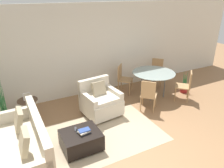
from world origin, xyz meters
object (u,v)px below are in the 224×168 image
tv_remote_secondary (76,129)px  dining_chair_far_right (157,70)px  potted_plant (5,115)px  potted_plant_small (184,86)px  ottoman (81,140)px  dining_chair_far_left (123,77)px  side_table (28,106)px  tv_remote_primary (77,131)px  book_stack (84,132)px  armchair (100,101)px  couch (23,149)px  dining_table (154,75)px  picture_frame (27,97)px  dining_chair_near_left (148,93)px  dining_chair_near_right (186,84)px

tv_remote_secondary → dining_chair_far_right: bearing=27.1°
potted_plant → potted_plant_small: potted_plant is taller
ottoman → dining_chair_far_left: size_ratio=0.87×
side_table → dining_chair_far_left: 2.96m
tv_remote_primary → dining_chair_far_right: size_ratio=0.18×
book_stack → potted_plant: potted_plant is taller
armchair → tv_remote_secondary: size_ratio=6.30×
armchair → potted_plant_small: armchair is taller
couch → side_table: couch is taller
couch → ottoman: (1.11, -0.13, -0.10)m
dining_table → dining_chair_far_left: bearing=135.0°
potted_plant → potted_plant_small: 5.26m
ottoman → picture_frame: bearing=115.6°
armchair → side_table: (-1.72, 0.53, 0.05)m
ottoman → book_stack: (0.06, -0.05, 0.21)m
book_stack → armchair: bearing=51.9°
dining_chair_near_left → dining_chair_near_right: same height
picture_frame → dining_chair_far_right: bearing=5.0°
book_stack → dining_table: dining_table is taller
potted_plant_small → ottoman: bearing=-165.2°
armchair → dining_chair_far_left: (1.21, 0.91, 0.15)m
potted_plant_small → side_table: bearing=172.9°
couch → tv_remote_secondary: 1.06m
tv_remote_secondary → dining_table: bearing=21.6°
book_stack → potted_plant: size_ratio=0.19×
armchair → dining_chair_near_left: bearing=-20.4°
armchair → potted_plant_small: 2.96m
dining_table → potted_plant_small: dining_table is taller
potted_plant → dining_chair_far_left: (3.48, 0.33, 0.21)m
picture_frame → dining_chair_far_right: 4.31m
couch → armchair: size_ratio=2.02×
book_stack → dining_chair_far_right: (3.45, 2.04, 0.09)m
ottoman → potted_plant: potted_plant is taller
potted_plant → dining_table: size_ratio=1.01×
ottoman → dining_chair_far_right: (3.52, 1.99, 0.30)m
tv_remote_secondary → picture_frame: picture_frame is taller
couch → potted_plant_small: (5.01, 0.90, -0.11)m
picture_frame → tv_remote_primary: bearing=-64.9°
tv_remote_primary → potted_plant_small: (3.95, 0.96, -0.19)m
potted_plant_small → dining_table: bearing=165.5°
side_table → dining_chair_near_left: size_ratio=0.65×
dining_chair_near_right → dining_chair_far_left: bearing=135.0°
tv_remote_secondary → dining_chair_near_right: size_ratio=0.17×
dining_chair_near_left → tv_remote_secondary: bearing=-168.1°
armchair → potted_plant_small: size_ratio=1.30×
couch → armchair: 2.26m
side_table → dining_chair_far_left: (2.93, 0.38, 0.10)m
dining_table → couch: bearing=-163.4°
dining_chair_near_right → book_stack: bearing=-168.8°
ottoman → potted_plant: bearing=128.6°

